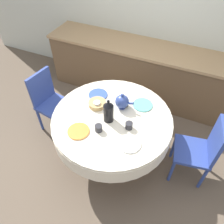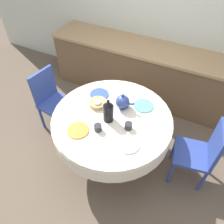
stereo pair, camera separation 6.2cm
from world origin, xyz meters
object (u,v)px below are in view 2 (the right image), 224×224
(chair_left, at_px, (201,152))
(coffee_carafe, at_px, (108,111))
(teapot, at_px, (123,102))
(chair_right, at_px, (51,98))

(chair_left, relative_size, coffee_carafe, 3.11)
(coffee_carafe, relative_size, teapot, 1.33)
(chair_left, xyz_separation_m, chair_right, (-2.01, -0.02, 0.00))
(coffee_carafe, bearing_deg, teapot, 76.10)
(chair_right, bearing_deg, teapot, 100.57)
(teapot, bearing_deg, chair_left, -0.96)
(chair_right, xyz_separation_m, teapot, (1.05, 0.04, 0.34))
(chair_left, relative_size, teapot, 4.12)
(chair_left, height_order, coffee_carafe, coffee_carafe)
(chair_left, bearing_deg, teapot, 79.30)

